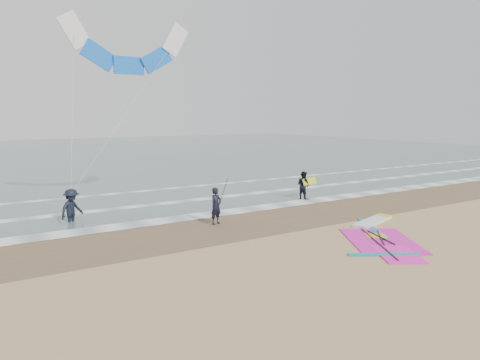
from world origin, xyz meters
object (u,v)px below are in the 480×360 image
windsurf_rig (380,235)px  person_standing (216,206)px  person_wading (71,202)px  surf_kite (128,51)px  person_walking (303,185)px

windsurf_rig → person_standing: bearing=133.1°
person_wading → surf_kite: 8.57m
windsurf_rig → person_standing: person_standing is taller
person_standing → windsurf_rig: bearing=-66.7°
person_walking → person_wading: bearing=71.9°
person_standing → surf_kite: size_ratio=0.19×
person_standing → person_wading: person_wading is taller
windsurf_rig → person_wading: size_ratio=3.13×
person_walking → surf_kite: 12.35m
person_standing → person_walking: (7.23, 2.56, -0.01)m
person_walking → surf_kite: (-9.14, 3.59, 7.49)m
person_wading → surf_kite: size_ratio=0.22×
windsurf_rig → person_standing: 7.21m
person_wading → person_walking: bearing=-40.2°
windsurf_rig → person_walking: bearing=73.3°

